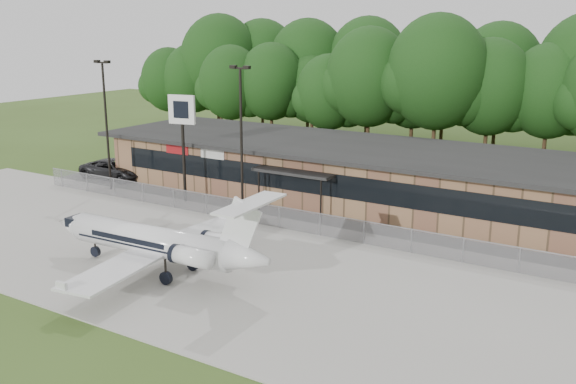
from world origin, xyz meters
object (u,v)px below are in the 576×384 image
Objects in this scene: business_jet at (159,243)px; pole_sign at (182,121)px; terminal at (355,172)px; suv at (115,169)px.

pole_sign is at bearing 123.20° from business_jet.
business_jet reaches higher than terminal.
pole_sign is (10.03, -2.56, 5.24)m from suv.
terminal is 2.86× the size of business_jet.
business_jet reaches higher than suv.
pole_sign is (-8.36, 11.73, 4.37)m from business_jet.
terminal is 21.04m from suv.
business_jet is 2.32× the size of suv.
suv is at bearing -167.40° from terminal.
business_jet is 23.30m from suv.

